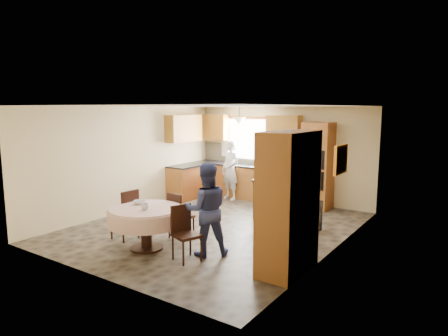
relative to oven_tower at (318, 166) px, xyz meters
name	(u,v)px	position (x,y,z in m)	size (l,w,h in m)	color
floor	(215,227)	(-1.15, -2.69, -1.06)	(5.00, 6.00, 0.01)	brown
ceiling	(215,106)	(-1.15, -2.69, 1.44)	(5.00, 6.00, 0.01)	white
wall_back	(281,154)	(-1.15, 0.31, 0.19)	(5.00, 0.02, 2.50)	#D4BE88
wall_front	(93,193)	(-1.15, -5.69, 0.19)	(5.00, 0.02, 2.50)	#D4BE88
wall_left	(130,159)	(-3.65, -2.69, 0.19)	(0.02, 6.00, 2.50)	#D4BE88
wall_right	(335,180)	(1.35, -2.69, 0.19)	(0.02, 6.00, 2.50)	#D4BE88
window	(248,139)	(-2.15, 0.29, 0.54)	(1.40, 0.03, 1.10)	white
curtain_left	(225,136)	(-2.90, 0.24, 0.59)	(0.22, 0.02, 1.15)	white
curtain_right	(272,139)	(-1.40, 0.24, 0.59)	(0.22, 0.02, 1.15)	white
base_cab_back	(247,182)	(-2.00, 0.01, -0.62)	(3.30, 0.60, 0.88)	#CA8036
counter_back	(248,166)	(-2.00, 0.01, -0.16)	(3.30, 0.64, 0.04)	black
base_cab_left	(188,182)	(-3.35, -0.89, -0.62)	(0.60, 1.20, 0.88)	#CA8036
counter_left	(188,166)	(-3.35, -0.89, -0.16)	(0.64, 1.20, 0.04)	black
backsplash	(253,154)	(-2.00, 0.30, 0.12)	(3.30, 0.02, 0.55)	tan
wall_cab_left	(215,127)	(-3.20, 0.15, 0.85)	(0.85, 0.33, 0.72)	#B97A2E
wall_cab_right	(284,129)	(-1.00, 0.15, 0.85)	(0.90, 0.33, 0.72)	#B97A2E
wall_cab_side	(184,128)	(-3.48, -0.89, 0.85)	(0.33, 1.20, 0.72)	#B97A2E
oven_tower	(318,166)	(0.00, 0.00, 0.00)	(0.66, 0.62, 2.12)	#CA8036
oven_upper	(313,159)	(0.00, -0.31, 0.19)	(0.56, 0.01, 0.45)	black
oven_lower	(312,180)	(0.00, -0.31, -0.31)	(0.56, 0.01, 0.45)	black
pendant	(239,121)	(-2.15, -0.19, 1.06)	(0.36, 0.36, 0.18)	beige
sideboard	(280,204)	(-0.17, -1.69, -0.64)	(1.19, 0.49, 0.85)	#33160E
space_heater	(309,215)	(0.53, -1.77, -0.75)	(0.44, 0.31, 0.61)	black
cupboard	(288,203)	(1.07, -3.91, 0.00)	(0.56, 1.11, 2.13)	#CA8036
dining_table	(146,217)	(-1.38, -4.44, -0.48)	(1.31, 1.31, 0.74)	#33160E
chair_left	(127,212)	(-2.05, -4.27, -0.53)	(0.44, 0.44, 0.95)	#33160E
chair_back	(178,213)	(-1.29, -3.69, -0.57)	(0.42, 0.42, 0.89)	#33160E
chair_right	(184,230)	(-0.52, -4.43, -0.56)	(0.50, 0.50, 0.90)	#33160E
framed_picture	(341,159)	(1.32, -2.34, 0.51)	(0.06, 0.62, 0.52)	gold
microwave	(294,164)	(-0.62, -0.04, 0.00)	(0.50, 0.34, 0.28)	silver
person_sink	(230,170)	(-2.30, -0.39, -0.26)	(0.58, 0.38, 1.60)	silver
person_dining	(206,210)	(-0.35, -4.07, -0.28)	(0.76, 0.59, 1.57)	navy
bowl_sideboard	(266,182)	(-0.52, -1.69, -0.18)	(0.22, 0.22, 0.05)	#B2B2B2
bottle_sideboard	(291,179)	(0.07, -1.69, -0.06)	(0.12, 0.12, 0.30)	silver
cup_table	(145,207)	(-1.29, -4.55, -0.26)	(0.14, 0.14, 0.11)	#B2B2B2
bowl_table	(140,202)	(-1.66, -4.32, -0.28)	(0.22, 0.22, 0.07)	#B2B2B2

